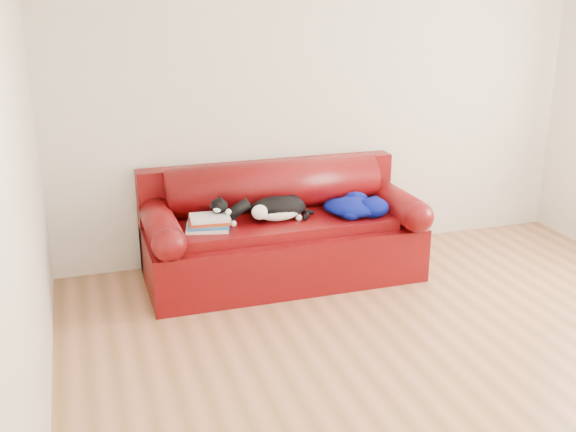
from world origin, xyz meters
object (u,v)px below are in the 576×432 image
object	(u,v)px
book_stack	(209,223)
blanket	(355,206)
sofa_base	(282,248)
cat	(277,209)

from	to	relation	value
book_stack	blanket	size ratio (longest dim) A/B	0.69
book_stack	sofa_base	bearing A→B (deg)	9.87
book_stack	cat	world-z (taller)	cat
sofa_base	cat	world-z (taller)	cat
sofa_base	cat	distance (m)	0.36
sofa_base	blanket	size ratio (longest dim) A/B	4.12
sofa_base	book_stack	size ratio (longest dim) A/B	5.96
cat	blanket	size ratio (longest dim) A/B	1.26
book_stack	blanket	bearing A→B (deg)	-0.48
book_stack	blanket	xyz separation A→B (m)	(1.15, -0.01, 0.02)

